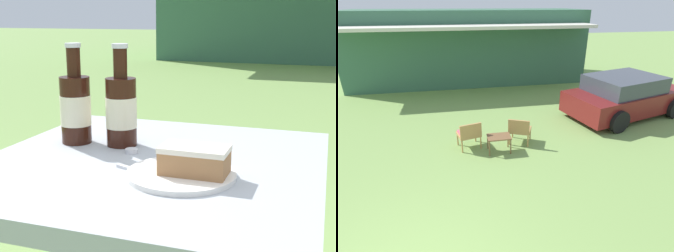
# 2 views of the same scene
# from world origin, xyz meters

# --- Properties ---
(patio_table) EXTENTS (0.70, 0.71, 0.74)m
(patio_table) POSITION_xyz_m (0.00, 0.00, 0.65)
(patio_table) COLOR #9EA3A8
(patio_table) RESTS_ON ground_plane
(cake_on_plate) EXTENTS (0.21, 0.21, 0.06)m
(cake_on_plate) POSITION_xyz_m (0.10, -0.08, 0.76)
(cake_on_plate) COLOR white
(cake_on_plate) RESTS_ON patio_table
(cola_bottle_near) EXTENTS (0.07, 0.07, 0.24)m
(cola_bottle_near) POSITION_xyz_m (-0.11, 0.08, 0.82)
(cola_bottle_near) COLOR black
(cola_bottle_near) RESTS_ON patio_table
(cola_bottle_far) EXTENTS (0.07, 0.07, 0.24)m
(cola_bottle_far) POSITION_xyz_m (-0.22, 0.07, 0.82)
(cola_bottle_far) COLOR black
(cola_bottle_far) RESTS_ON patio_table
(fork) EXTENTS (0.18, 0.08, 0.01)m
(fork) POSITION_xyz_m (0.04, -0.10, 0.74)
(fork) COLOR silver
(fork) RESTS_ON patio_table
(loose_bottle_cap) EXTENTS (0.03, 0.03, 0.01)m
(loose_bottle_cap) POSITION_xyz_m (-0.06, 0.03, 0.74)
(loose_bottle_cap) COLOR silver
(loose_bottle_cap) RESTS_ON patio_table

